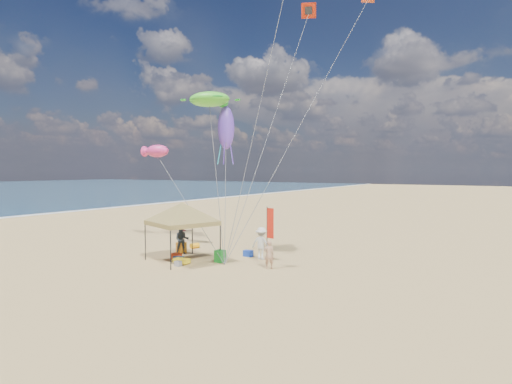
# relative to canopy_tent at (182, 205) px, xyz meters

# --- Properties ---
(ground) EXTENTS (280.00, 280.00, 0.00)m
(ground) POSITION_rel_canopy_tent_xyz_m (3.27, -0.14, -3.29)
(ground) COLOR tan
(ground) RESTS_ON ground
(canopy_tent) EXTENTS (6.07, 6.07, 3.96)m
(canopy_tent) POSITION_rel_canopy_tent_xyz_m (0.00, 0.00, 0.00)
(canopy_tent) COLOR black
(canopy_tent) RESTS_ON ground
(feather_flag) EXTENTS (0.50, 0.14, 3.30)m
(feather_flag) POSITION_rel_canopy_tent_xyz_m (5.04, 1.41, -1.10)
(feather_flag) COLOR black
(feather_flag) RESTS_ON ground
(cooler_red) EXTENTS (0.54, 0.38, 0.38)m
(cooler_red) POSITION_rel_canopy_tent_xyz_m (-0.54, 0.08, -3.10)
(cooler_red) COLOR red
(cooler_red) RESTS_ON ground
(cooler_blue) EXTENTS (0.54, 0.38, 0.38)m
(cooler_blue) POSITION_rel_canopy_tent_xyz_m (2.55, 3.10, -3.10)
(cooler_blue) COLOR #1639B4
(cooler_blue) RESTS_ON ground
(bag_navy) EXTENTS (0.69, 0.54, 0.36)m
(bag_navy) POSITION_rel_canopy_tent_xyz_m (0.04, -0.40, -3.11)
(bag_navy) COLOR #0E233F
(bag_navy) RESTS_ON ground
(bag_orange) EXTENTS (0.54, 0.69, 0.36)m
(bag_orange) POSITION_rel_canopy_tent_xyz_m (-1.99, 3.42, -3.11)
(bag_orange) COLOR #FFA70E
(bag_orange) RESTS_ON ground
(chair_green) EXTENTS (0.50, 0.50, 0.70)m
(chair_green) POSITION_rel_canopy_tent_xyz_m (2.06, 0.89, -2.94)
(chair_green) COLOR #167B20
(chair_green) RESTS_ON ground
(chair_yellow) EXTENTS (0.50, 0.50, 0.70)m
(chair_yellow) POSITION_rel_canopy_tent_xyz_m (-1.67, 1.74, -2.94)
(chair_yellow) COLOR orange
(chair_yellow) RESTS_ON ground
(crate_grey) EXTENTS (0.34, 0.30, 0.28)m
(crate_grey) POSITION_rel_canopy_tent_xyz_m (0.68, -1.13, -3.15)
(crate_grey) COLOR gray
(crate_grey) RESTS_ON ground
(beach_cart) EXTENTS (0.90, 0.50, 0.24)m
(beach_cart) POSITION_rel_canopy_tent_xyz_m (0.52, -0.66, -3.09)
(beach_cart) COLOR yellow
(beach_cart) RESTS_ON ground
(person_near_a) EXTENTS (0.66, 0.64, 1.53)m
(person_near_a) POSITION_rel_canopy_tent_xyz_m (5.24, 1.04, -2.53)
(person_near_a) COLOR tan
(person_near_a) RESTS_ON ground
(person_near_b) EXTENTS (1.13, 1.10, 1.84)m
(person_near_b) POSITION_rel_canopy_tent_xyz_m (-1.41, 1.51, -2.38)
(person_near_b) COLOR #323B45
(person_near_b) RESTS_ON ground
(person_near_c) EXTENTS (1.30, 0.81, 1.92)m
(person_near_c) POSITION_rel_canopy_tent_xyz_m (3.67, 2.82, -2.33)
(person_near_c) COLOR silver
(person_near_c) RESTS_ON ground
(person_far_a) EXTENTS (0.63, 1.02, 1.61)m
(person_far_a) POSITION_rel_canopy_tent_xyz_m (-8.12, 9.10, -2.49)
(person_far_a) COLOR #B34A45
(person_far_a) RESTS_ON ground
(turtle_kite) EXTENTS (3.45, 3.14, 0.94)m
(turtle_kite) POSITION_rel_canopy_tent_xyz_m (-0.67, 3.43, 6.60)
(turtle_kite) COLOR #49D22C
(turtle_kite) RESTS_ON ground
(fish_kite) EXTENTS (2.13, 1.25, 0.90)m
(fish_kite) POSITION_rel_canopy_tent_xyz_m (-5.65, 3.67, 3.38)
(fish_kite) COLOR #DA307A
(fish_kite) RESTS_ON ground
(squid_kite) EXTENTS (1.20, 1.20, 2.85)m
(squid_kite) POSITION_rel_canopy_tent_xyz_m (-0.00, 4.35, 4.81)
(squid_kite) COLOR #663DCC
(squid_kite) RESTS_ON ground
(stunt_kite_red) EXTENTS (1.27, 0.93, 1.07)m
(stunt_kite_red) POSITION_rel_canopy_tent_xyz_m (2.08, 12.58, 14.58)
(stunt_kite_red) COLOR red
(stunt_kite_red) RESTS_ON ground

